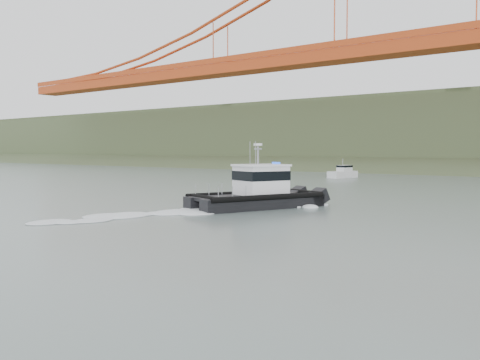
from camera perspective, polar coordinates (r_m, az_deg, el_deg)
name	(u,v)px	position (r m, az deg, el deg)	size (l,w,h in m)	color
ground	(155,239)	(25.91, -9.05, -6.20)	(400.00, 400.00, 0.00)	slate
patrol_boat	(257,191)	(39.07, 1.88, -1.18)	(6.75, 10.65, 4.86)	black
motorboat	(343,173)	(82.41, 10.94, 0.76)	(2.57, 5.61, 2.97)	silver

